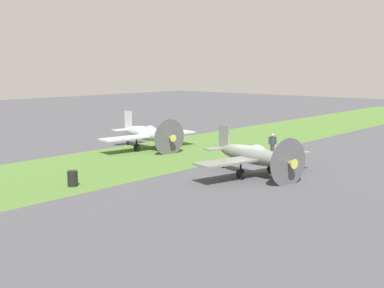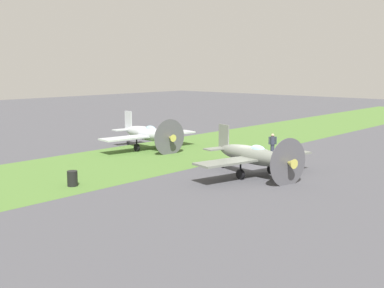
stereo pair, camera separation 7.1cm
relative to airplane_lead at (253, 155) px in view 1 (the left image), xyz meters
The scene contains 6 objects.
ground_plane 1.83m from the airplane_lead, 141.89° to the right, with size 160.00×160.00×0.00m, color #424247.
grass_verge 10.09m from the airplane_lead, 95.77° to the right, with size 120.00×11.00×0.01m, color #476B2D.
airplane_lead is the anchor object (origin of this frame).
airplane_wingman 12.79m from the airplane_lead, 102.28° to the right, with size 8.92×7.10×3.16m.
ground_crew_chief 7.67m from the airplane_lead, 156.83° to the right, with size 0.45×0.51×1.73m.
fuel_drum 11.21m from the airplane_lead, 34.21° to the right, with size 0.60×0.60×0.90m, color black.
Camera 1 is at (26.97, 18.39, 6.87)m, focal length 46.79 mm.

